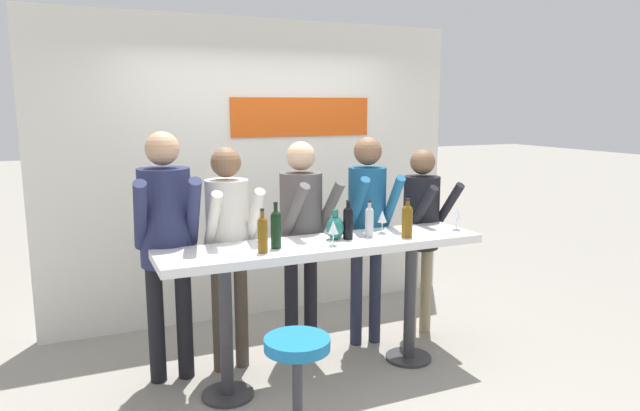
{
  "coord_description": "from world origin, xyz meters",
  "views": [
    {
      "loc": [
        -1.62,
        -3.61,
        1.98
      ],
      "look_at": [
        0.0,
        0.08,
        1.28
      ],
      "focal_mm": 32.0,
      "sensor_mm": 36.0,
      "label": 1
    }
  ],
  "objects_px": {
    "person_center_left": "(301,224)",
    "wine_bottle_1": "(407,219)",
    "wine_bottle_0": "(369,220)",
    "person_far_left": "(166,229)",
    "person_left": "(228,233)",
    "person_center": "(367,216)",
    "wine_glass_2": "(457,214)",
    "wine_bottle_2": "(263,233)",
    "wine_bottle_3": "(276,227)",
    "wine_bottle_4": "(348,221)",
    "person_center_right": "(422,221)",
    "wine_glass_0": "(382,217)",
    "wine_glass_1": "(333,228)",
    "tasting_table": "(325,265)",
    "bar_stool": "(297,374)",
    "decorative_vase": "(335,227)"
  },
  "relations": [
    {
      "from": "person_left",
      "to": "wine_glass_0",
      "type": "xyz_separation_m",
      "value": [
        1.11,
        -0.33,
        0.09
      ]
    },
    {
      "from": "person_left",
      "to": "wine_bottle_4",
      "type": "height_order",
      "value": "person_left"
    },
    {
      "from": "person_far_left",
      "to": "wine_bottle_4",
      "type": "bearing_deg",
      "value": -13.98
    },
    {
      "from": "wine_bottle_2",
      "to": "wine_glass_1",
      "type": "bearing_deg",
      "value": -1.71
    },
    {
      "from": "person_center",
      "to": "wine_bottle_4",
      "type": "bearing_deg",
      "value": -126.79
    },
    {
      "from": "wine_bottle_0",
      "to": "wine_glass_0",
      "type": "bearing_deg",
      "value": 22.34
    },
    {
      "from": "wine_glass_0",
      "to": "decorative_vase",
      "type": "height_order",
      "value": "decorative_vase"
    },
    {
      "from": "person_center",
      "to": "person_center_right",
      "type": "relative_size",
      "value": 1.07
    },
    {
      "from": "person_center_left",
      "to": "tasting_table",
      "type": "bearing_deg",
      "value": -99.77
    },
    {
      "from": "bar_stool",
      "to": "person_center",
      "type": "bearing_deg",
      "value": 46.71
    },
    {
      "from": "wine_bottle_0",
      "to": "wine_bottle_2",
      "type": "height_order",
      "value": "wine_bottle_2"
    },
    {
      "from": "tasting_table",
      "to": "wine_bottle_4",
      "type": "bearing_deg",
      "value": 3.04
    },
    {
      "from": "person_left",
      "to": "wine_glass_2",
      "type": "height_order",
      "value": "person_left"
    },
    {
      "from": "wine_glass_0",
      "to": "wine_glass_1",
      "type": "relative_size",
      "value": 1.0
    },
    {
      "from": "wine_bottle_3",
      "to": "person_center_right",
      "type": "bearing_deg",
      "value": 16.48
    },
    {
      "from": "person_center",
      "to": "wine_glass_2",
      "type": "xyz_separation_m",
      "value": [
        0.53,
        -0.47,
        0.06
      ]
    },
    {
      "from": "wine_glass_0",
      "to": "decorative_vase",
      "type": "xyz_separation_m",
      "value": [
        -0.41,
        -0.04,
        -0.04
      ]
    },
    {
      "from": "person_far_left",
      "to": "wine_bottle_1",
      "type": "bearing_deg",
      "value": -13.63
    },
    {
      "from": "bar_stool",
      "to": "decorative_vase",
      "type": "height_order",
      "value": "decorative_vase"
    },
    {
      "from": "wine_bottle_0",
      "to": "wine_bottle_1",
      "type": "height_order",
      "value": "wine_bottle_1"
    },
    {
      "from": "wine_bottle_1",
      "to": "wine_bottle_2",
      "type": "relative_size",
      "value": 0.98
    },
    {
      "from": "person_center_right",
      "to": "wine_bottle_3",
      "type": "distance_m",
      "value": 1.53
    },
    {
      "from": "wine_bottle_4",
      "to": "wine_glass_2",
      "type": "bearing_deg",
      "value": -4.19
    },
    {
      "from": "bar_stool",
      "to": "person_left",
      "type": "xyz_separation_m",
      "value": [
        -0.1,
        1.12,
        0.62
      ]
    },
    {
      "from": "wine_glass_0",
      "to": "person_center_right",
      "type": "bearing_deg",
      "value": 29.31
    },
    {
      "from": "person_left",
      "to": "wine_bottle_2",
      "type": "distance_m",
      "value": 0.54
    },
    {
      "from": "person_center_left",
      "to": "wine_bottle_2",
      "type": "distance_m",
      "value": 0.75
    },
    {
      "from": "wine_glass_1",
      "to": "person_far_left",
      "type": "bearing_deg",
      "value": 152.84
    },
    {
      "from": "wine_bottle_1",
      "to": "wine_glass_1",
      "type": "xyz_separation_m",
      "value": [
        -0.61,
        -0.02,
        -0.01
      ]
    },
    {
      "from": "wine_glass_0",
      "to": "wine_glass_2",
      "type": "height_order",
      "value": "same"
    },
    {
      "from": "person_center_right",
      "to": "wine_glass_2",
      "type": "relative_size",
      "value": 9.18
    },
    {
      "from": "wine_glass_1",
      "to": "wine_glass_2",
      "type": "distance_m",
      "value": 1.1
    },
    {
      "from": "person_left",
      "to": "wine_glass_0",
      "type": "relative_size",
      "value": 9.55
    },
    {
      "from": "person_center",
      "to": "wine_bottle_3",
      "type": "relative_size",
      "value": 5.45
    },
    {
      "from": "wine_glass_0",
      "to": "wine_bottle_2",
      "type": "bearing_deg",
      "value": -169.38
    },
    {
      "from": "person_far_left",
      "to": "wine_bottle_3",
      "type": "xyz_separation_m",
      "value": [
        0.66,
        -0.44,
        0.04
      ]
    },
    {
      "from": "person_center_left",
      "to": "wine_bottle_1",
      "type": "height_order",
      "value": "person_center_left"
    },
    {
      "from": "wine_bottle_1",
      "to": "wine_glass_1",
      "type": "height_order",
      "value": "wine_bottle_1"
    },
    {
      "from": "person_far_left",
      "to": "wine_glass_0",
      "type": "relative_size",
      "value": 10.23
    },
    {
      "from": "decorative_vase",
      "to": "wine_glass_0",
      "type": "bearing_deg",
      "value": 5.02
    },
    {
      "from": "wine_bottle_2",
      "to": "wine_bottle_3",
      "type": "height_order",
      "value": "wine_bottle_3"
    },
    {
      "from": "decorative_vase",
      "to": "wine_bottle_0",
      "type": "bearing_deg",
      "value": -4.89
    },
    {
      "from": "person_far_left",
      "to": "wine_glass_2",
      "type": "xyz_separation_m",
      "value": [
        2.14,
        -0.46,
        0.02
      ]
    },
    {
      "from": "decorative_vase",
      "to": "wine_bottle_1",
      "type": "bearing_deg",
      "value": -16.47
    },
    {
      "from": "person_far_left",
      "to": "person_left",
      "type": "bearing_deg",
      "value": 3.75
    },
    {
      "from": "bar_stool",
      "to": "wine_bottle_3",
      "type": "distance_m",
      "value": 1.0
    },
    {
      "from": "wine_bottle_3",
      "to": "wine_glass_0",
      "type": "relative_size",
      "value": 1.8
    },
    {
      "from": "wine_bottle_2",
      "to": "wine_bottle_4",
      "type": "bearing_deg",
      "value": 10.37
    },
    {
      "from": "wine_bottle_0",
      "to": "wine_glass_1",
      "type": "xyz_separation_m",
      "value": [
        -0.36,
        -0.15,
        0.0
      ]
    },
    {
      "from": "person_far_left",
      "to": "person_center_right",
      "type": "bearing_deg",
      "value": 3.56
    }
  ]
}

